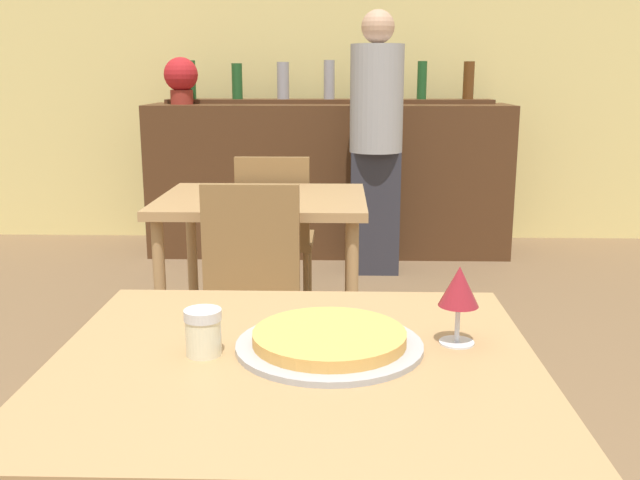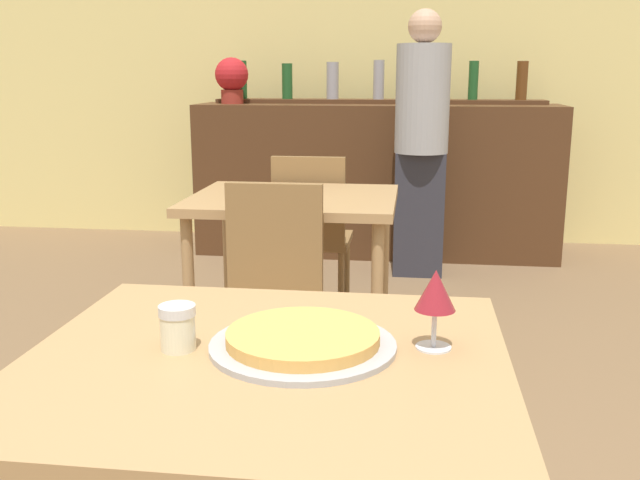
# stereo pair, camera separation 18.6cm
# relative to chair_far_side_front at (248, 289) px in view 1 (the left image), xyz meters

# --- Properties ---
(wall_back) EXTENTS (8.00, 0.05, 2.80)m
(wall_back) POSITION_rel_chair_far_side_front_xyz_m (0.26, 3.13, 0.90)
(wall_back) COLOR #EAD684
(wall_back) RESTS_ON ground_plane
(dining_table_near) EXTENTS (0.92, 0.84, 0.78)m
(dining_table_near) POSITION_rel_chair_far_side_front_xyz_m (0.26, -1.32, 0.18)
(dining_table_near) COLOR #A87F51
(dining_table_near) RESTS_ON ground_plane
(dining_table_far) EXTENTS (0.92, 0.77, 0.77)m
(dining_table_far) POSITION_rel_chair_far_side_front_xyz_m (0.00, 0.55, 0.17)
(dining_table_far) COLOR #A87F51
(dining_table_far) RESTS_ON ground_plane
(bar_counter) EXTENTS (2.60, 0.56, 1.09)m
(bar_counter) POSITION_rel_chair_far_side_front_xyz_m (0.26, 2.62, 0.04)
(bar_counter) COLOR #4C2D19
(bar_counter) RESTS_ON ground_plane
(bar_back_shelf) EXTENTS (2.39, 0.24, 0.31)m
(bar_back_shelf) POSITION_rel_chair_far_side_front_xyz_m (0.27, 2.76, 0.66)
(bar_back_shelf) COLOR #4C2D19
(bar_back_shelf) RESTS_ON bar_counter
(chair_far_side_front) EXTENTS (0.40, 0.40, 0.89)m
(chair_far_side_front) POSITION_rel_chair_far_side_front_xyz_m (0.00, 0.00, 0.00)
(chair_far_side_front) COLOR olive
(chair_far_side_front) RESTS_ON ground_plane
(chair_far_side_back) EXTENTS (0.40, 0.40, 0.89)m
(chair_far_side_back) POSITION_rel_chair_far_side_front_xyz_m (0.00, 1.10, 0.00)
(chair_far_side_back) COLOR olive
(chair_far_side_back) RESTS_ON ground_plane
(pizza_tray) EXTENTS (0.37, 0.37, 0.04)m
(pizza_tray) POSITION_rel_chair_far_side_front_xyz_m (0.33, -1.27, 0.29)
(pizza_tray) COLOR #A3A3A8
(pizza_tray) RESTS_ON dining_table_near
(cheese_shaker) EXTENTS (0.07, 0.07, 0.09)m
(cheese_shaker) POSITION_rel_chair_far_side_front_xyz_m (0.09, -1.31, 0.32)
(cheese_shaker) COLOR beige
(cheese_shaker) RESTS_ON dining_table_near
(person_standing) EXTENTS (0.34, 0.34, 1.69)m
(person_standing) POSITION_rel_chair_far_side_front_xyz_m (0.58, 2.04, 0.41)
(person_standing) COLOR #2D2D38
(person_standing) RESTS_ON ground_plane
(wine_glass) EXTENTS (0.08, 0.08, 0.16)m
(wine_glass) POSITION_rel_chair_far_side_front_xyz_m (0.58, -1.24, 0.39)
(wine_glass) COLOR silver
(wine_glass) RESTS_ON dining_table_near
(potted_plant) EXTENTS (0.24, 0.24, 0.33)m
(potted_plant) POSITION_rel_chair_far_side_front_xyz_m (-0.79, 2.57, 0.77)
(potted_plant) COLOR maroon
(potted_plant) RESTS_ON bar_counter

